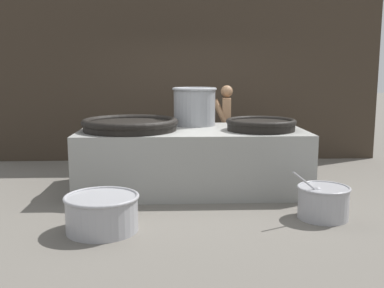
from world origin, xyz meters
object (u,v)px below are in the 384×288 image
at_px(giant_wok_far, 261,124).
at_px(stock_pot, 195,106).
at_px(prep_bowl_vegetables, 323,201).
at_px(prep_bowl_meat, 102,211).
at_px(cook, 226,125).
at_px(giant_wok_near, 130,124).

relative_size(giant_wok_far, stock_pot, 1.45).
distance_m(giant_wok_far, prep_bowl_vegetables, 1.59).
bearing_deg(prep_bowl_meat, cook, 60.36).
bearing_deg(giant_wok_far, cook, 103.43).
bearing_deg(prep_bowl_vegetables, stock_pot, 126.97).
bearing_deg(cook, giant_wok_far, 109.18).
distance_m(cook, prep_bowl_vegetables, 2.91).
height_order(giant_wok_far, prep_bowl_meat, giant_wok_far).
bearing_deg(giant_wok_near, cook, 41.24).
height_order(giant_wok_near, giant_wok_far, giant_wok_near).
distance_m(stock_pot, cook, 1.05).
relative_size(giant_wok_far, cook, 0.67).
height_order(cook, prep_bowl_meat, cook).
bearing_deg(stock_pot, cook, 52.27).
bearing_deg(cook, stock_pot, 58.01).
height_order(stock_pot, cook, cook).
height_order(giant_wok_near, stock_pot, stock_pot).
xyz_separation_m(cook, prep_bowl_meat, (-1.73, -3.04, -0.60)).
bearing_deg(giant_wok_far, giant_wok_near, 177.92).
xyz_separation_m(giant_wok_far, cook, (-0.34, 1.44, -0.18)).
xyz_separation_m(giant_wok_far, prep_bowl_vegetables, (0.53, -1.28, -0.78)).
bearing_deg(giant_wok_near, stock_pot, 31.83).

